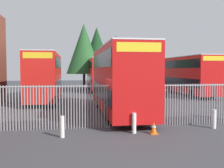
# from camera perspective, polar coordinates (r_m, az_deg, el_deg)

# --- Properties ---
(ground_plane) EXTENTS (100.00, 100.00, 0.00)m
(ground_plane) POSITION_cam_1_polar(r_m,az_deg,el_deg) (21.66, -1.58, -4.70)
(ground_plane) COLOR #3D3D42
(palisade_fence) EXTENTS (15.63, 0.14, 2.35)m
(palisade_fence) POSITION_cam_1_polar(r_m,az_deg,el_deg) (13.58, 0.40, -4.41)
(palisade_fence) COLOR gray
(palisade_fence) RESTS_ON ground
(double_decker_bus_near_gate) EXTENTS (2.54, 10.81, 4.42)m
(double_decker_bus_near_gate) POSITION_cam_1_polar(r_m,az_deg,el_deg) (17.68, 1.47, 1.40)
(double_decker_bus_near_gate) COLOR red
(double_decker_bus_near_gate) RESTS_ON ground
(double_decker_bus_behind_fence_left) EXTENTS (2.54, 10.81, 4.42)m
(double_decker_bus_behind_fence_left) POSITION_cam_1_polar(r_m,az_deg,el_deg) (25.62, -14.13, 1.86)
(double_decker_bus_behind_fence_left) COLOR red
(double_decker_bus_behind_fence_left) RESTS_ON ground
(double_decker_bus_behind_fence_right) EXTENTS (2.54, 10.81, 4.42)m
(double_decker_bus_behind_fence_right) POSITION_cam_1_polar(r_m,az_deg,el_deg) (31.60, 16.08, 2.07)
(double_decker_bus_behind_fence_right) COLOR red
(double_decker_bus_behind_fence_right) RESTS_ON ground
(double_decker_bus_far_back) EXTENTS (2.54, 10.81, 4.42)m
(double_decker_bus_far_back) POSITION_cam_1_polar(r_m,az_deg,el_deg) (36.71, -2.96, 2.33)
(double_decker_bus_far_back) COLOR red
(double_decker_bus_far_back) RESTS_ON ground
(bollard_near_left) EXTENTS (0.20, 0.20, 0.95)m
(bollard_near_left) POSITION_cam_1_polar(r_m,az_deg,el_deg) (11.88, -10.65, -9.02)
(bollard_near_left) COLOR silver
(bollard_near_left) RESTS_ON ground
(bollard_center_front) EXTENTS (0.20, 0.20, 0.95)m
(bollard_center_front) POSITION_cam_1_polar(r_m,az_deg,el_deg) (12.49, 4.76, -8.37)
(bollard_center_front) COLOR silver
(bollard_center_front) RESTS_ON ground
(bollard_near_right) EXTENTS (0.20, 0.20, 0.95)m
(bollard_near_right) POSITION_cam_1_polar(r_m,az_deg,el_deg) (14.38, 21.06, -7.04)
(bollard_near_right) COLOR silver
(bollard_near_right) RESTS_ON ground
(traffic_cone_by_gate) EXTENTS (0.34, 0.34, 0.59)m
(traffic_cone_by_gate) POSITION_cam_1_polar(r_m,az_deg,el_deg) (12.50, 8.96, -9.27)
(traffic_cone_by_gate) COLOR orange
(traffic_cone_by_gate) RESTS_ON ground
(tree_tall_back) EXTENTS (4.13, 4.13, 7.97)m
(tree_tall_back) POSITION_cam_1_polar(r_m,az_deg,el_deg) (39.61, 0.81, 6.14)
(tree_tall_back) COLOR #4C3823
(tree_tall_back) RESTS_ON ground
(tree_short_side) EXTENTS (4.71, 4.71, 9.46)m
(tree_short_side) POSITION_cam_1_polar(r_m,az_deg,el_deg) (41.45, -3.30, 7.49)
(tree_short_side) COLOR #4C3823
(tree_short_side) RESTS_ON ground
(tree_mid_row) EXTENTS (5.05, 5.05, 9.53)m
(tree_mid_row) POSITION_cam_1_polar(r_m,az_deg,el_deg) (38.72, -6.05, 7.54)
(tree_mid_row) COLOR #4C3823
(tree_mid_row) RESTS_ON ground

